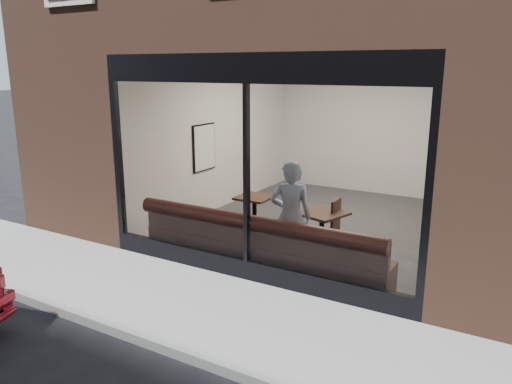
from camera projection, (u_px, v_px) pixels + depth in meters
The scene contains 20 objects.
ground at pixel (152, 344), 5.58m from camera, with size 120.00×120.00×0.00m, color black.
sidewalk_near at pixel (205, 308), 6.41m from camera, with size 40.00×2.00×0.01m, color gray.
kerb_near at pixel (149, 342), 5.52m from camera, with size 40.00×0.10×0.12m, color gray.
host_building_pier_left at pixel (243, 120), 13.72m from camera, with size 2.50×12.00×3.20m, color brown.
host_building_backfill at pixel (408, 117), 14.39m from camera, with size 5.00×6.00×3.20m, color brown.
cafe_floor at pixel (325, 224), 9.76m from camera, with size 6.00×6.00×0.00m, color #2D2D30.
cafe_ceiling at pixel (331, 57), 8.98m from camera, with size 6.00×6.00×0.00m, color white.
cafe_wall_back at pixel (376, 128), 11.87m from camera, with size 5.00×5.00×0.00m, color silver.
cafe_wall_left at pixel (219, 135), 10.59m from camera, with size 6.00×6.00×0.00m, color silver.
cafe_wall_right at pixel (470, 156), 8.15m from camera, with size 6.00×6.00×0.00m, color silver.
storefront_kick at pixel (247, 270), 7.26m from camera, with size 5.00×0.10×0.30m, color black.
storefront_header at pixel (246, 68), 6.56m from camera, with size 5.00×0.10×0.40m, color black.
storefront_mullion at pixel (247, 176), 6.91m from camera, with size 0.06×0.10×2.50m, color black.
storefront_glass at pixel (246, 176), 6.89m from camera, with size 4.80×4.80×0.00m, color white.
banquette at pixel (261, 256), 7.57m from camera, with size 4.00×0.55×0.45m, color #3A1915.
person at pixel (291, 217), 7.41m from camera, with size 0.62×0.41×1.70m, color #A7BFE0.
cafe_table_left at pixel (254, 197), 8.95m from camera, with size 0.59×0.59×0.04m, color black.
cafe_table_right at pixel (322, 213), 7.97m from camera, with size 0.67×0.67×0.04m, color black.
cafe_chair_right at pixel (324, 239), 8.26m from camera, with size 0.38×0.38×0.04m, color black.
wall_poster at pixel (205, 148), 10.13m from camera, with size 0.02×0.67×0.90m, color white.
Camera 1 is at (3.53, -3.72, 3.01)m, focal length 35.00 mm.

